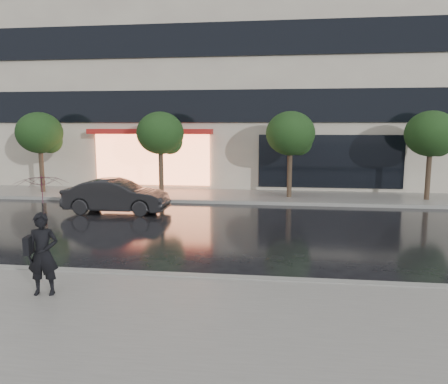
# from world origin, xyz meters

# --- Properties ---
(ground) EXTENTS (120.00, 120.00, 0.00)m
(ground) POSITION_xyz_m (0.00, 0.00, 0.00)
(ground) COLOR black
(ground) RESTS_ON ground
(sidewalk_near) EXTENTS (60.00, 4.50, 0.12)m
(sidewalk_near) POSITION_xyz_m (0.00, -3.25, 0.06)
(sidewalk_near) COLOR slate
(sidewalk_near) RESTS_ON ground
(sidewalk_far) EXTENTS (60.00, 3.50, 0.12)m
(sidewalk_far) POSITION_xyz_m (0.00, 10.25, 0.06)
(sidewalk_far) COLOR slate
(sidewalk_far) RESTS_ON ground
(curb_near) EXTENTS (60.00, 0.25, 0.14)m
(curb_near) POSITION_xyz_m (0.00, -1.00, 0.07)
(curb_near) COLOR gray
(curb_near) RESTS_ON ground
(curb_far) EXTENTS (60.00, 0.25, 0.14)m
(curb_far) POSITION_xyz_m (0.00, 8.50, 0.07)
(curb_far) COLOR gray
(curb_far) RESTS_ON ground
(office_building) EXTENTS (30.00, 12.76, 18.00)m
(office_building) POSITION_xyz_m (-0.00, 17.97, 9.00)
(office_building) COLOR beige
(office_building) RESTS_ON ground
(tree_far_west) EXTENTS (2.20, 2.20, 3.99)m
(tree_far_west) POSITION_xyz_m (-8.94, 10.03, 2.92)
(tree_far_west) COLOR #33261C
(tree_far_west) RESTS_ON ground
(tree_mid_west) EXTENTS (2.20, 2.20, 3.99)m
(tree_mid_west) POSITION_xyz_m (-2.94, 10.03, 2.92)
(tree_mid_west) COLOR #33261C
(tree_mid_west) RESTS_ON ground
(tree_mid_east) EXTENTS (2.20, 2.20, 3.99)m
(tree_mid_east) POSITION_xyz_m (3.06, 10.03, 2.92)
(tree_mid_east) COLOR #33261C
(tree_mid_east) RESTS_ON ground
(tree_far_east) EXTENTS (2.20, 2.20, 3.99)m
(tree_far_east) POSITION_xyz_m (9.06, 10.03, 2.92)
(tree_far_east) COLOR #33261C
(tree_far_east) RESTS_ON ground
(parked_car) EXTENTS (3.99, 1.41, 1.31)m
(parked_car) POSITION_xyz_m (-3.67, 6.00, 0.66)
(parked_car) COLOR black
(parked_car) RESTS_ON ground
(pedestrian_with_umbrella) EXTENTS (1.13, 1.14, 2.32)m
(pedestrian_with_umbrella) POSITION_xyz_m (-1.87, -2.39, 1.67)
(pedestrian_with_umbrella) COLOR black
(pedestrian_with_umbrella) RESTS_ON sidewalk_near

